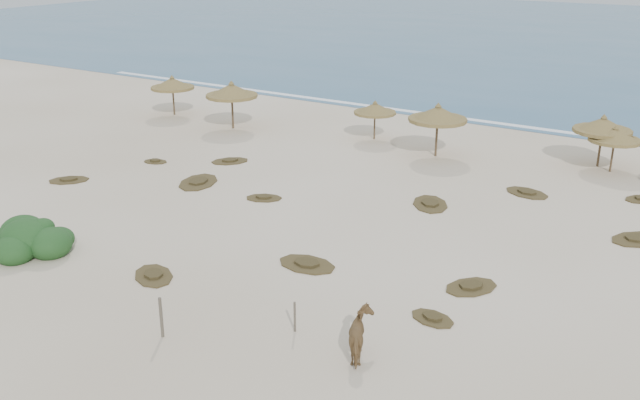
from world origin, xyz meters
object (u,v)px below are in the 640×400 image
(palapa_0, at_px, (172,84))
(horse, at_px, (362,336))
(palapa_1, at_px, (232,91))
(bush, at_px, (29,240))

(palapa_0, relative_size, horse, 2.19)
(palapa_0, distance_m, horse, 32.81)
(palapa_0, height_order, palapa_1, palapa_1)
(palapa_0, distance_m, palapa_1, 5.87)
(palapa_1, bearing_deg, bush, -74.21)
(horse, height_order, bush, horse)
(palapa_0, height_order, bush, palapa_0)
(palapa_1, xyz_separation_m, bush, (5.53, -19.56, -1.90))
(bush, bearing_deg, palapa_1, 105.79)
(palapa_0, xyz_separation_m, bush, (11.35, -20.27, -1.65))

